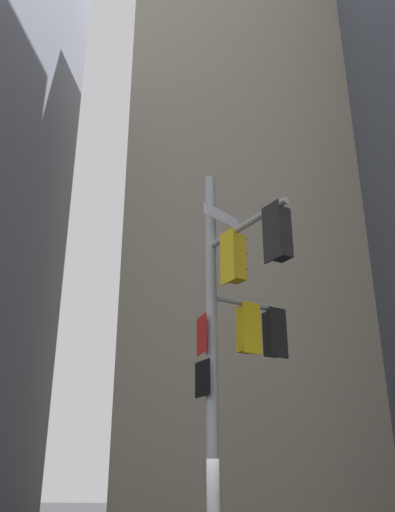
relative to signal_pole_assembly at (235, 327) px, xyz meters
The scene contains 2 objects.
building_mid_block 22.48m from the signal_pole_assembly, 85.79° to the left, with size 14.63×14.63×29.24m, color tan.
signal_pole_assembly is the anchor object (origin of this frame).
Camera 1 is at (0.84, -11.27, 2.04)m, focal length 38.64 mm.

